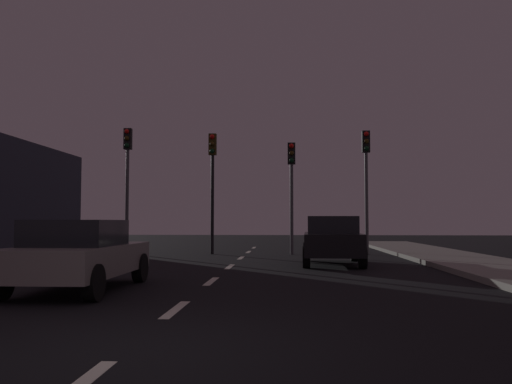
{
  "coord_description": "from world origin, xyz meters",
  "views": [
    {
      "loc": [
        1.73,
        -5.44,
        1.36
      ],
      "look_at": [
        0.61,
        13.14,
        2.41
      ],
      "focal_mm": 36.57,
      "sensor_mm": 36.0,
      "label": 1
    }
  ],
  "objects_px": {
    "traffic_signal_center_right": "(292,176)",
    "traffic_signal_far_right": "(366,168)",
    "traffic_signal_far_left": "(127,166)",
    "traffic_signal_center_left": "(212,170)",
    "car_stopped_ahead": "(332,240)",
    "car_adjacent_lane": "(79,254)"
  },
  "relations": [
    {
      "from": "traffic_signal_center_left",
      "to": "car_adjacent_lane",
      "type": "height_order",
      "value": "traffic_signal_center_left"
    },
    {
      "from": "traffic_signal_far_left",
      "to": "car_adjacent_lane",
      "type": "xyz_separation_m",
      "value": [
        2.66,
        -11.55,
        -2.99
      ]
    },
    {
      "from": "traffic_signal_far_left",
      "to": "car_adjacent_lane",
      "type": "distance_m",
      "value": 12.23
    },
    {
      "from": "traffic_signal_center_right",
      "to": "car_stopped_ahead",
      "type": "bearing_deg",
      "value": -76.11
    },
    {
      "from": "traffic_signal_center_right",
      "to": "car_adjacent_lane",
      "type": "relative_size",
      "value": 1.17
    },
    {
      "from": "traffic_signal_center_right",
      "to": "traffic_signal_far_right",
      "type": "xyz_separation_m",
      "value": [
        3.08,
        0.0,
        0.3
      ]
    },
    {
      "from": "traffic_signal_far_right",
      "to": "traffic_signal_center_left",
      "type": "bearing_deg",
      "value": -180.0
    },
    {
      "from": "traffic_signal_far_left",
      "to": "car_stopped_ahead",
      "type": "height_order",
      "value": "traffic_signal_far_left"
    },
    {
      "from": "traffic_signal_far_right",
      "to": "traffic_signal_center_right",
      "type": "bearing_deg",
      "value": -179.98
    },
    {
      "from": "traffic_signal_far_left",
      "to": "traffic_signal_center_right",
      "type": "relative_size",
      "value": 1.15
    },
    {
      "from": "traffic_signal_center_left",
      "to": "traffic_signal_center_right",
      "type": "distance_m",
      "value": 3.33
    },
    {
      "from": "traffic_signal_center_left",
      "to": "traffic_signal_center_right",
      "type": "xyz_separation_m",
      "value": [
        3.32,
        -0.0,
        -0.27
      ]
    },
    {
      "from": "traffic_signal_center_left",
      "to": "traffic_signal_far_right",
      "type": "bearing_deg",
      "value": 0.0
    },
    {
      "from": "traffic_signal_far_left",
      "to": "traffic_signal_center_right",
      "type": "height_order",
      "value": "traffic_signal_far_left"
    },
    {
      "from": "traffic_signal_far_left",
      "to": "car_stopped_ahead",
      "type": "bearing_deg",
      "value": -31.31
    },
    {
      "from": "traffic_signal_center_right",
      "to": "traffic_signal_far_right",
      "type": "height_order",
      "value": "traffic_signal_far_right"
    },
    {
      "from": "traffic_signal_far_right",
      "to": "car_adjacent_lane",
      "type": "xyz_separation_m",
      "value": [
        -7.38,
        -11.55,
        -2.86
      ]
    },
    {
      "from": "car_adjacent_lane",
      "to": "traffic_signal_center_left",
      "type": "bearing_deg",
      "value": 85.15
    },
    {
      "from": "traffic_signal_far_left",
      "to": "car_stopped_ahead",
      "type": "distance_m",
      "value": 10.03
    },
    {
      "from": "traffic_signal_center_left",
      "to": "traffic_signal_far_right",
      "type": "xyz_separation_m",
      "value": [
        6.4,
        0.0,
        0.04
      ]
    },
    {
      "from": "traffic_signal_far_left",
      "to": "traffic_signal_far_right",
      "type": "distance_m",
      "value": 10.05
    },
    {
      "from": "traffic_signal_center_right",
      "to": "car_stopped_ahead",
      "type": "xyz_separation_m",
      "value": [
        1.23,
        -4.98,
        -2.5
      ]
    }
  ]
}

